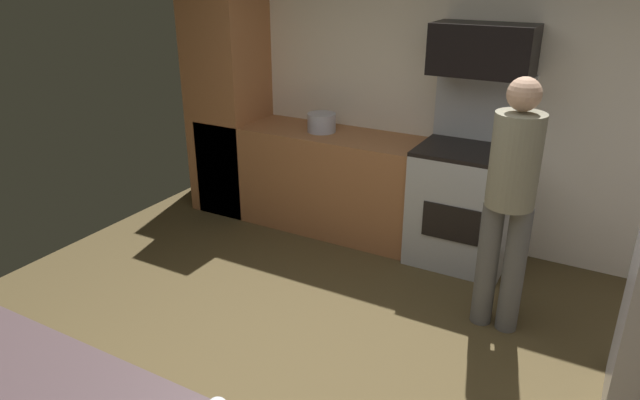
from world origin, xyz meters
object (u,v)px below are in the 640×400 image
stock_pot (322,123)px  person_cook (510,196)px  microwave (483,50)px  oven_range (464,201)px

stock_pot → person_cook: bearing=-24.6°
microwave → person_cook: 1.26m
oven_range → stock_pot: size_ratio=6.00×
microwave → person_cook: (0.48, -0.90, -0.74)m
person_cook → stock_pot: bearing=155.4°
oven_range → person_cook: (0.48, -0.81, 0.43)m
person_cook → oven_range: bearing=120.7°
oven_range → stock_pot: (-1.31, 0.01, 0.47)m
oven_range → person_cook: size_ratio=0.89×
oven_range → stock_pot: bearing=179.7°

